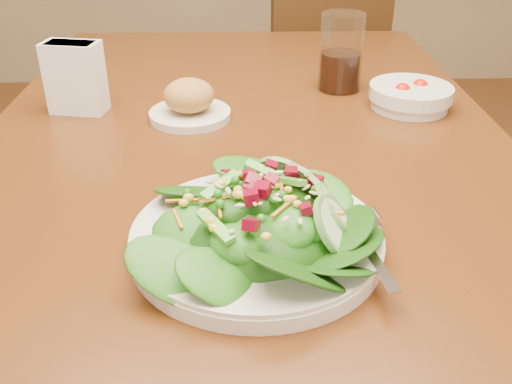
# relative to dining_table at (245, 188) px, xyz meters

# --- Properties ---
(dining_table) EXTENTS (0.90, 1.40, 0.75)m
(dining_table) POSITION_rel_dining_table_xyz_m (0.00, 0.00, 0.00)
(dining_table) COLOR #47240E
(dining_table) RESTS_ON ground_plane
(chair_far) EXTENTS (0.50, 0.51, 0.91)m
(chair_far) POSITION_rel_dining_table_xyz_m (0.26, 1.05, -0.17)
(chair_far) COLOR #3F270E
(chair_far) RESTS_ON ground_plane
(salad_plate) EXTENTS (0.30, 0.30, 0.09)m
(salad_plate) POSITION_rel_dining_table_xyz_m (0.02, -0.32, 0.13)
(salad_plate) COLOR silver
(salad_plate) RESTS_ON dining_table
(bread_plate) EXTENTS (0.15, 0.15, 0.07)m
(bread_plate) POSITION_rel_dining_table_xyz_m (-0.10, 0.08, 0.13)
(bread_plate) COLOR silver
(bread_plate) RESTS_ON dining_table
(tomato_bowl) EXTENTS (0.15, 0.15, 0.05)m
(tomato_bowl) POSITION_rel_dining_table_xyz_m (0.31, 0.13, 0.12)
(tomato_bowl) COLOR silver
(tomato_bowl) RESTS_ON dining_table
(drinking_glass) EXTENTS (0.09, 0.09, 0.15)m
(drinking_glass) POSITION_rel_dining_table_xyz_m (0.19, 0.23, 0.17)
(drinking_glass) COLOR silver
(drinking_glass) RESTS_ON dining_table
(napkin_holder) EXTENTS (0.11, 0.07, 0.13)m
(napkin_holder) POSITION_rel_dining_table_xyz_m (-0.31, 0.12, 0.17)
(napkin_holder) COLOR white
(napkin_holder) RESTS_ON dining_table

